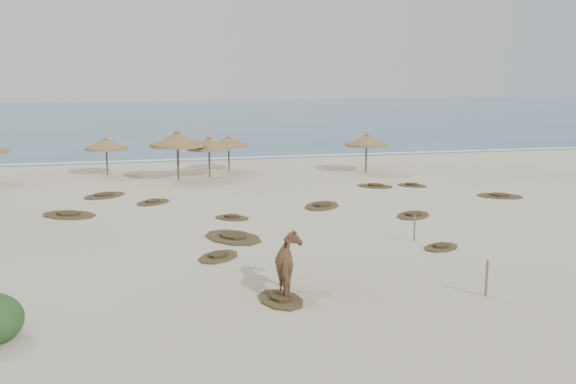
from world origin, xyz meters
name	(u,v)px	position (x,y,z in m)	size (l,w,h in m)	color
ground	(289,252)	(0.00, 0.00, 0.00)	(160.00, 160.00, 0.00)	beige
ocean	(174,116)	(0.00, 75.00, 0.00)	(200.00, 100.00, 0.01)	#285178
foam_line	(211,159)	(0.00, 26.00, 0.00)	(70.00, 0.60, 0.01)	white
palapa_1	(106,145)	(-7.23, 19.81, 1.95)	(2.78, 2.78, 2.51)	brown
palapa_2	(177,140)	(-2.95, 16.88, 2.42)	(4.29, 4.29, 3.12)	brown
palapa_3	(209,144)	(-0.99, 17.57, 2.05)	(2.89, 2.89, 2.64)	brown
palapa_4	(229,142)	(0.55, 19.91, 1.90)	(3.14, 3.14, 2.45)	brown
palapa_5	(366,141)	(9.18, 17.27, 2.04)	(3.35, 3.35, 2.63)	brown
horse	(290,264)	(-0.94, -4.12, 0.84)	(0.91, 1.99, 1.68)	brown
fence_post_near	(487,278)	(4.54, -5.84, 0.55)	(0.08, 0.08, 1.09)	#6E6353
fence_post_far	(415,228)	(5.09, 0.45, 0.50)	(0.07, 0.07, 1.00)	#6E6353
scrub_1	(69,215)	(-8.45, 8.11, 0.05)	(3.21, 2.95, 0.16)	#4C4121
scrub_2	(232,217)	(-1.27, 5.85, 0.05)	(1.94, 1.82, 0.16)	#4C4121
scrub_3	(322,206)	(3.36, 7.43, 0.05)	(2.63, 2.84, 0.16)	#4C4121
scrub_4	(413,215)	(6.84, 4.48, 0.05)	(2.41, 2.42, 0.16)	#4C4121
scrub_5	(500,196)	(13.17, 7.71, 0.05)	(2.77, 2.46, 0.16)	#4C4121
scrub_6	(104,195)	(-7.09, 12.53, 0.05)	(2.82, 2.74, 0.16)	#4C4121
scrub_7	(375,186)	(7.85, 12.01, 0.05)	(2.47, 2.32, 0.16)	#4C4121
scrub_9	(233,237)	(-1.72, 2.41, 0.05)	(2.94, 3.36, 0.16)	#4C4121
scrub_10	(412,185)	(10.00, 11.74, 0.05)	(2.01, 2.02, 0.16)	#4C4121
scrub_11	(218,256)	(-2.61, -0.13, 0.05)	(2.09, 2.19, 0.16)	#4C4121
scrub_12	(441,247)	(5.62, -0.77, 0.05)	(1.89, 1.67, 0.16)	#4C4121
scrub_13	(153,202)	(-4.63, 10.18, 0.05)	(2.28, 2.28, 0.16)	#4C4121
scrub_14	(281,299)	(-1.40, -4.86, 0.05)	(1.54, 2.04, 0.16)	#4C4121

